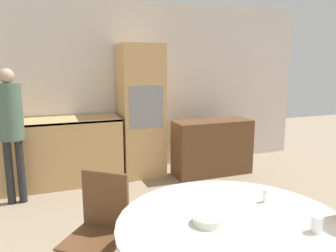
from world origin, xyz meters
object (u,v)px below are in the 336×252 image
object	(u,v)px
oven_unit	(141,111)
sideboard	(212,147)
dining_table	(233,252)
person_standing	(10,121)
bowl_near	(208,220)
chair_far_left	(100,226)
cup	(317,224)

from	to	relation	value
oven_unit	sideboard	xyz separation A→B (m)	(1.01, -0.37, -0.56)
dining_table	person_standing	xyz separation A→B (m)	(-1.44, 2.57, 0.49)
person_standing	bowl_near	distance (m)	2.85
oven_unit	chair_far_left	size ratio (longest dim) A/B	2.20
sideboard	dining_table	world-z (taller)	sideboard
person_standing	bowl_near	size ratio (longest dim) A/B	8.69
person_standing	bowl_near	xyz separation A→B (m)	(1.28, -2.53, -0.27)
oven_unit	chair_far_left	bearing A→B (deg)	-112.77
oven_unit	sideboard	bearing A→B (deg)	-19.94
oven_unit	chair_far_left	distance (m)	2.63
dining_table	person_standing	size ratio (longest dim) A/B	0.89
cup	bowl_near	size ratio (longest dim) A/B	0.52
person_standing	cup	xyz separation A→B (m)	(1.82, -2.84, -0.24)
dining_table	cup	size ratio (longest dim) A/B	14.99
oven_unit	person_standing	distance (m)	1.79
chair_far_left	bowl_near	xyz separation A→B (m)	(0.56, -0.64, 0.25)
sideboard	chair_far_left	world-z (taller)	chair_far_left
oven_unit	chair_far_left	xyz separation A→B (m)	(-1.00, -2.38, -0.48)
sideboard	oven_unit	bearing A→B (deg)	160.06
sideboard	cup	world-z (taller)	sideboard
oven_unit	dining_table	xyz separation A→B (m)	(-0.28, -3.06, -0.45)
dining_table	bowl_near	world-z (taller)	bowl_near
cup	dining_table	bearing A→B (deg)	145.70
bowl_near	sideboard	bearing A→B (deg)	61.33
bowl_near	dining_table	bearing A→B (deg)	-14.95
oven_unit	chair_far_left	world-z (taller)	oven_unit
oven_unit	dining_table	distance (m)	3.11
oven_unit	sideboard	world-z (taller)	oven_unit
chair_far_left	cup	xyz separation A→B (m)	(1.10, -0.95, 0.28)
oven_unit	person_standing	bearing A→B (deg)	-164.11
oven_unit	bowl_near	world-z (taller)	oven_unit
bowl_near	cup	bearing A→B (deg)	-29.42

